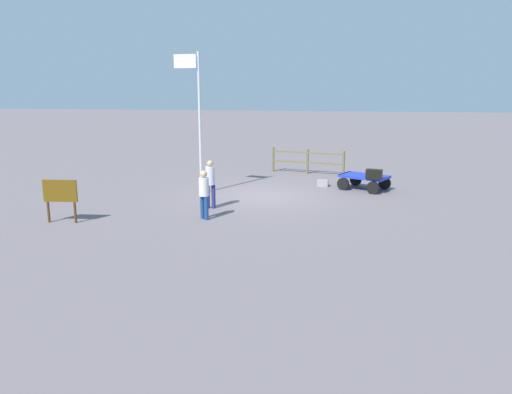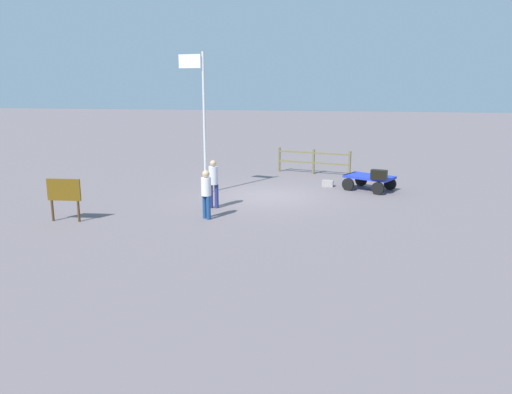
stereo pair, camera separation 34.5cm
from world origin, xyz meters
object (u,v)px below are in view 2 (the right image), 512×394
Objects in this scene: suitcase_olive at (379,175)px; worker_lead at (213,181)px; flagpole at (201,111)px; luggage_cart at (369,179)px; suitcase_dark at (328,183)px; worker_trailing at (206,191)px; signboard at (64,193)px.

worker_lead is at bearing 29.10° from suitcase_olive.
luggage_cart is at bearing -165.80° from flagpole.
luggage_cart is at bearing 164.41° from suitcase_dark.
suitcase_dark is 0.30× the size of worker_trailing.
luggage_cart is 3.26× the size of suitcase_olive.
luggage_cart is at bearing -134.34° from worker_trailing.
suitcase_olive is at bearing -150.16° from signboard.
worker_lead reaches higher than suitcase_dark.
flagpole reaches higher than luggage_cart.
worker_trailing is at bearing -166.31° from signboard.
suitcase_olive is 0.40× the size of worker_lead.
worker_trailing reaches higher than signboard.
suitcase_olive is 6.68m from worker_lead.
suitcase_olive is at bearing 148.26° from suitcase_dark.
luggage_cart is 1.30× the size of worker_lead.
worker_trailing reaches higher than luggage_cart.
worker_lead is at bearing -149.14° from signboard.
flagpole reaches higher than worker_trailing.
suitcase_olive is at bearing 113.54° from luggage_cart.
suitcase_olive is 0.12× the size of flagpole.
worker_trailing is 0.29× the size of flagpole.
worker_lead is (5.84, 3.25, 0.19)m from suitcase_olive.
flagpole reaches higher than suitcase_olive.
flagpole is (4.88, 2.13, 3.10)m from suitcase_dark.
suitcase_dark is (1.68, -0.47, -0.32)m from luggage_cart.
signboard is (3.15, 4.88, -2.32)m from flagpole.
suitcase_olive is 2.46m from suitcase_dark.
signboard is at bearing 13.69° from worker_trailing.
suitcase_dark is at bearing -130.35° from worker_lead.
worker_lead reaches higher than worker_trailing.
worker_trailing is (5.70, 4.70, 0.13)m from suitcase_olive.
signboard is (4.34, 1.06, -0.01)m from worker_trailing.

